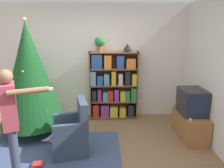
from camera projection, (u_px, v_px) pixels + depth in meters
name	position (u px, v px, depth m)	size (l,w,h in m)	color
ground_plane	(79.00, 162.00, 3.44)	(14.00, 14.00, 0.00)	#846042
wall_back	(87.00, 62.00, 5.06)	(8.00, 0.10, 2.60)	silver
area_rug	(47.00, 164.00, 3.39)	(2.34, 2.13, 0.01)	#3D4C70
bookshelf	(113.00, 86.00, 5.00)	(1.10, 0.28, 1.55)	brown
tv_stand	(190.00, 125.00, 4.21)	(0.42, 0.92, 0.48)	#996638
television	(192.00, 102.00, 4.09)	(0.43, 0.57, 0.48)	#28282D
game_remote	(190.00, 119.00, 3.88)	(0.04, 0.12, 0.02)	white
christmas_tree	(30.00, 75.00, 4.16)	(1.23, 1.23, 2.25)	#4C3323
armchair	(72.00, 135.00, 3.66)	(0.68, 0.67, 0.92)	#334256
standing_person	(11.00, 118.00, 2.84)	(0.72, 0.44, 1.56)	#38425B
potted_plant	(100.00, 43.00, 4.76)	(0.22, 0.22, 0.33)	#935B38
table_lamp	(128.00, 47.00, 4.80)	(0.20, 0.20, 0.18)	#473828
book_pile_near_tree	(54.00, 141.00, 4.03)	(0.20, 0.14, 0.06)	#B22D28
book_pile_by_chair	(38.00, 165.00, 3.33)	(0.21, 0.16, 0.06)	#843889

